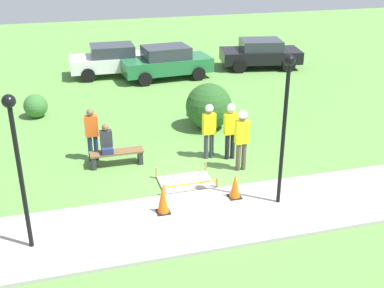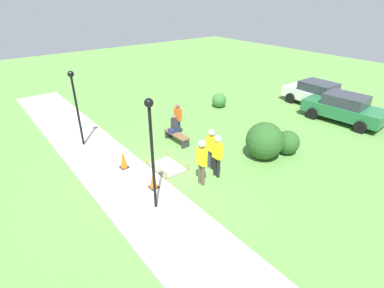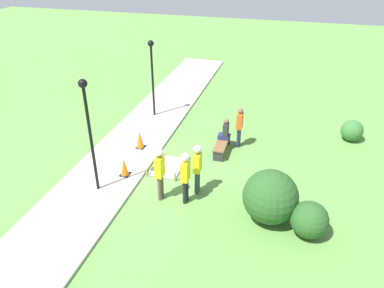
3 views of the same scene
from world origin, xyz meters
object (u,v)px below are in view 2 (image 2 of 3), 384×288
object	(u,v)px
person_seated_on_bench	(174,125)
parked_car_white	(317,94)
worker_assistant	(211,145)
traffic_cone_near_patch	(123,160)
traffic_cone_far_patch	(153,180)
worker_trainee	(202,158)
lamppost_far	(75,98)
parked_car_green	(344,108)
lamppost_near	(151,140)
bystander_in_orange_shirt	(178,118)
park_bench	(177,136)
worker_supervisor	(217,152)

from	to	relation	value
person_seated_on_bench	parked_car_white	world-z (taller)	parked_car_white
worker_assistant	traffic_cone_near_patch	bearing A→B (deg)	-125.79
traffic_cone_near_patch	traffic_cone_far_patch	distance (m)	2.02
worker_assistant	worker_trainee	bearing A→B (deg)	-57.68
traffic_cone_near_patch	worker_trainee	world-z (taller)	worker_trainee
person_seated_on_bench	lamppost_far	bearing A→B (deg)	-119.18
worker_trainee	parked_car_white	xyz separation A→B (m)	(-2.36, 11.69, -0.36)
parked_car_white	traffic_cone_near_patch	bearing A→B (deg)	-90.72
traffic_cone_near_patch	parked_car_green	size ratio (longest dim) A/B	0.17
worker_assistant	lamppost_near	size ratio (longest dim) A/B	0.46
lamppost_far	parked_car_white	xyz separation A→B (m)	(3.64, 14.18, -1.67)
lamppost_near	parked_car_green	bearing A→B (deg)	90.47
bystander_in_orange_shirt	lamppost_far	distance (m)	4.97
traffic_cone_far_patch	worker_assistant	distance (m)	2.82
traffic_cone_near_patch	lamppost_near	distance (m)	3.74
person_seated_on_bench	bystander_in_orange_shirt	distance (m)	0.66
person_seated_on_bench	lamppost_far	size ratio (longest dim) A/B	0.25
park_bench	worker_assistant	xyz separation A→B (m)	(2.87, -0.26, 0.75)
worker_trainee	parked_car_green	size ratio (longest dim) A/B	0.43
bystander_in_orange_shirt	traffic_cone_far_patch	bearing A→B (deg)	-46.44
parked_car_green	parked_car_white	distance (m)	2.75
worker_trainee	lamppost_far	world-z (taller)	lamppost_far
park_bench	lamppost_near	size ratio (longest dim) A/B	0.42
worker_supervisor	lamppost_far	world-z (taller)	lamppost_far
traffic_cone_far_patch	worker_trainee	size ratio (longest dim) A/B	0.35
worker_supervisor	lamppost_near	world-z (taller)	lamppost_near
park_bench	lamppost_far	bearing A→B (deg)	-122.57
park_bench	worker_trainee	distance (m)	3.88
traffic_cone_far_patch	worker_supervisor	bearing A→B (deg)	73.13
worker_trainee	bystander_in_orange_shirt	bearing A→B (deg)	155.75
worker_assistant	lamppost_far	world-z (taller)	lamppost_far
lamppost_far	parked_car_white	bearing A→B (deg)	75.62
lamppost_near	parked_car_green	distance (m)	12.80
bystander_in_orange_shirt	parked_car_green	xyz separation A→B (m)	(4.31, 8.56, -0.16)
worker_supervisor	parked_car_green	world-z (taller)	worker_supervisor
person_seated_on_bench	parked_car_white	distance (m)	10.42
worker_supervisor	parked_car_white	size ratio (longest dim) A/B	0.43
traffic_cone_far_patch	park_bench	size ratio (longest dim) A/B	0.41
traffic_cone_near_patch	worker_assistant	size ratio (longest dim) A/B	0.43
person_seated_on_bench	traffic_cone_near_patch	bearing A→B (deg)	-72.91
parked_car_green	park_bench	bearing A→B (deg)	-116.69
person_seated_on_bench	lamppost_near	size ratio (longest dim) A/B	0.23
traffic_cone_near_patch	person_seated_on_bench	size ratio (longest dim) A/B	0.87
traffic_cone_near_patch	parked_car_white	world-z (taller)	parked_car_white
park_bench	worker_supervisor	world-z (taller)	worker_supervisor
bystander_in_orange_shirt	traffic_cone_near_patch	bearing A→B (deg)	-69.90
bystander_in_orange_shirt	parked_car_white	world-z (taller)	bystander_in_orange_shirt
worker_assistant	bystander_in_orange_shirt	distance (m)	3.63
lamppost_far	parked_car_green	size ratio (longest dim) A/B	0.80
traffic_cone_far_patch	lamppost_near	bearing A→B (deg)	-27.69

